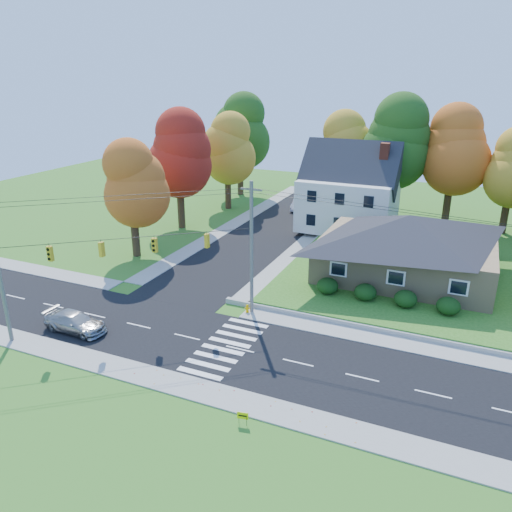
{
  "coord_description": "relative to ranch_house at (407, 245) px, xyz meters",
  "views": [
    {
      "loc": [
        12.41,
        -25.54,
        16.92
      ],
      "look_at": [
        -2.39,
        8.0,
        3.45
      ],
      "focal_mm": 35.0,
      "sensor_mm": 36.0,
      "label": 1
    }
  ],
  "objects": [
    {
      "name": "road_cross",
      "position": [
        -16.0,
        10.0,
        -3.25
      ],
      "size": [
        8.0,
        44.0,
        0.02
      ],
      "primitive_type": "cube",
      "color": "black",
      "rests_on": "ground"
    },
    {
      "name": "ranch_house",
      "position": [
        0.0,
        0.0,
        0.0
      ],
      "size": [
        14.6,
        10.6,
        5.4
      ],
      "color": "tan",
      "rests_on": "lawn"
    },
    {
      "name": "traffic_infrastructure",
      "position": [
        -8.15,
        -14.65,
        1.88
      ],
      "size": [
        38.1,
        10.66,
        10.0
      ],
      "color": "#666059",
      "rests_on": "ground"
    },
    {
      "name": "tree_lot_2",
      "position": [
        2.0,
        18.0,
        5.7
      ],
      "size": [
        7.28,
        7.28,
        13.56
      ],
      "color": "#3F2A19",
      "rests_on": "lawn"
    },
    {
      "name": "silver_sedan",
      "position": [
        -19.52,
        -18.39,
        -2.57
      ],
      "size": [
        4.69,
        1.97,
        1.35
      ],
      "primitive_type": "imported",
      "rotation": [
        0.0,
        0.0,
        1.55
      ],
      "color": "#9A9A9A",
      "rests_on": "road_main"
    },
    {
      "name": "tree_lot_1",
      "position": [
        -4.0,
        17.0,
        6.35
      ],
      "size": [
        7.84,
        7.84,
        14.6
      ],
      "color": "#3F2A19",
      "rests_on": "lawn"
    },
    {
      "name": "yard_sign",
      "position": [
        -4.68,
        -22.61,
        -2.74
      ],
      "size": [
        0.59,
        0.14,
        0.74
      ],
      "color": "black",
      "rests_on": "ground"
    },
    {
      "name": "tree_west_0",
      "position": [
        -25.0,
        -4.0,
        3.89
      ],
      "size": [
        6.16,
        6.16,
        11.47
      ],
      "color": "#3F2A19",
      "rests_on": "ground"
    },
    {
      "name": "sidewalk_north",
      "position": [
        -8.0,
        -11.0,
        -3.23
      ],
      "size": [
        90.0,
        2.0,
        0.08
      ],
      "primitive_type": "cube",
      "color": "#9C9A90",
      "rests_on": "ground"
    },
    {
      "name": "fire_hydrant",
      "position": [
        -9.76,
        -11.03,
        -2.93
      ],
      "size": [
        0.41,
        0.31,
        0.71
      ],
      "color": "#EEA600",
      "rests_on": "ground"
    },
    {
      "name": "sidewalk_south",
      "position": [
        -8.0,
        -21.0,
        -3.23
      ],
      "size": [
        90.0,
        2.0,
        0.08
      ],
      "primitive_type": "cube",
      "color": "#9C9A90",
      "rests_on": "ground"
    },
    {
      "name": "tree_west_1",
      "position": [
        -26.0,
        6.0,
        5.2
      ],
      "size": [
        7.28,
        7.28,
        13.56
      ],
      "color": "#3F2A19",
      "rests_on": "ground"
    },
    {
      "name": "colonial_house",
      "position": [
        -7.96,
        12.0,
        1.32
      ],
      "size": [
        10.4,
        8.4,
        9.6
      ],
      "color": "silver",
      "rests_on": "lawn"
    },
    {
      "name": "hedge_row",
      "position": [
        -0.5,
        -6.2,
        -2.13
      ],
      "size": [
        10.7,
        1.7,
        1.27
      ],
      "color": "#163A10",
      "rests_on": "lawn"
    },
    {
      "name": "tree_lot_0",
      "position": [
        -10.0,
        18.0,
        5.04
      ],
      "size": [
        6.72,
        6.72,
        12.51
      ],
      "color": "#3F2A19",
      "rests_on": "lawn"
    },
    {
      "name": "ground",
      "position": [
        -8.0,
        -16.0,
        -3.27
      ],
      "size": [
        120.0,
        120.0,
        0.0
      ],
      "primitive_type": "plane",
      "color": "#3D7923"
    },
    {
      "name": "tree_west_3",
      "position": [
        -27.0,
        24.0,
        5.85
      ],
      "size": [
        7.84,
        7.84,
        14.6
      ],
      "color": "#3F2A19",
      "rests_on": "ground"
    },
    {
      "name": "tree_west_2",
      "position": [
        -25.0,
        16.0,
        4.54
      ],
      "size": [
        6.72,
        6.72,
        12.51
      ],
      "color": "#3F2A19",
      "rests_on": "ground"
    },
    {
      "name": "road_main",
      "position": [
        -8.0,
        -16.0,
        -3.26
      ],
      "size": [
        90.0,
        8.0,
        0.02
      ],
      "primitive_type": "cube",
      "color": "black",
      "rests_on": "ground"
    },
    {
      "name": "lawn",
      "position": [
        5.0,
        5.0,
        -3.02
      ],
      "size": [
        30.0,
        30.0,
        0.5
      ],
      "primitive_type": "cube",
      "color": "#3D7923",
      "rests_on": "ground"
    },
    {
      "name": "white_car",
      "position": [
        -16.14,
        19.16,
        -2.52
      ],
      "size": [
        2.06,
        4.58,
        1.46
      ],
      "primitive_type": "imported",
      "rotation": [
        0.0,
        0.0,
        0.12
      ],
      "color": "silver",
      "rests_on": "road_cross"
    }
  ]
}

